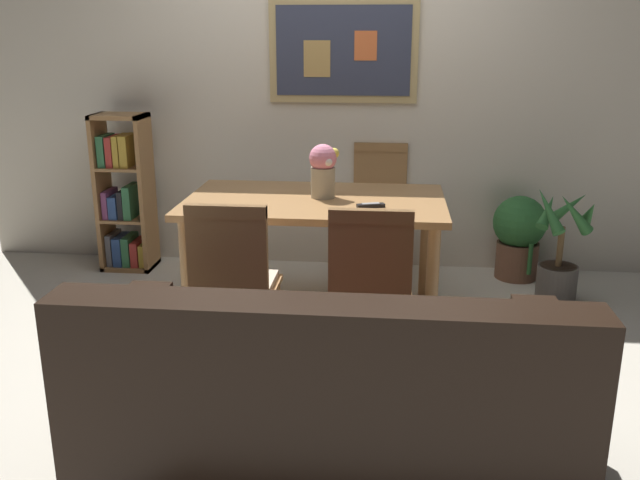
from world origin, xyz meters
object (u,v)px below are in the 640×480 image
(dining_chair_near_left, at_px, (233,275))
(potted_palm, at_px, (560,258))
(dining_chair_far_right, at_px, (379,197))
(bookshelf, at_px, (124,199))
(potted_ivy, at_px, (519,234))
(tv_remote, at_px, (371,205))
(dining_table, at_px, (315,213))
(leather_couch, at_px, (326,409))
(dining_chair_near_right, at_px, (370,281))
(flower_vase, at_px, (323,168))

(dining_chair_near_left, relative_size, potted_palm, 1.20)
(dining_chair_far_right, height_order, bookshelf, bookshelf)
(potted_ivy, bearing_deg, dining_chair_far_right, 174.93)
(potted_palm, bearing_deg, dining_chair_near_left, -147.20)
(potted_ivy, height_order, potted_palm, potted_palm)
(tv_remote, bearing_deg, potted_palm, 23.45)
(dining_chair_near_left, xyz_separation_m, bookshelf, (-1.15, 1.56, -0.02))
(dining_table, bearing_deg, potted_palm, 12.44)
(dining_chair_near_left, height_order, bookshelf, bookshelf)
(dining_chair_far_right, height_order, leather_couch, dining_chair_far_right)
(dining_chair_far_right, xyz_separation_m, potted_palm, (1.15, -0.53, -0.24))
(potted_palm, bearing_deg, dining_table, -167.56)
(dining_table, xyz_separation_m, potted_ivy, (1.34, 0.78, -0.32))
(dining_chair_far_right, bearing_deg, leather_couch, -93.30)
(dining_table, distance_m, bookshelf, 1.63)
(dining_chair_near_right, relative_size, potted_ivy, 1.55)
(dining_chair_near_left, bearing_deg, potted_ivy, 44.62)
(dining_chair_near_right, distance_m, tv_remote, 0.71)
(dining_chair_near_right, bearing_deg, leather_couch, -99.77)
(dining_chair_near_left, bearing_deg, tv_remote, 45.98)
(potted_palm, distance_m, tv_remote, 1.36)
(dining_chair_near_right, distance_m, leather_couch, 0.83)
(dining_table, height_order, flower_vase, flower_vase)
(dining_table, relative_size, potted_ivy, 2.59)
(dining_chair_near_left, distance_m, leather_couch, 0.99)
(potted_palm, relative_size, tv_remote, 4.68)
(potted_ivy, bearing_deg, dining_chair_near_right, -120.90)
(dining_table, distance_m, dining_chair_near_right, 0.93)
(leather_couch, height_order, potted_ivy, leather_couch)
(dining_chair_near_left, height_order, tv_remote, dining_chair_near_left)
(dining_chair_near_right, bearing_deg, potted_ivy, 59.10)
(flower_vase, bearing_deg, bookshelf, 155.53)
(bookshelf, xyz_separation_m, potted_palm, (2.97, -0.39, -0.21))
(dining_table, xyz_separation_m, tv_remote, (0.33, -0.18, 0.10))
(potted_ivy, xyz_separation_m, flower_vase, (-1.29, -0.74, 0.58))
(tv_remote, bearing_deg, dining_chair_near_right, -87.99)
(leather_couch, relative_size, bookshelf, 1.61)
(dining_chair_near_left, bearing_deg, dining_chair_far_right, 68.52)
(leather_couch, bearing_deg, tv_remote, 85.65)
(dining_chair_far_right, height_order, tv_remote, dining_chair_far_right)
(tv_remote, bearing_deg, dining_table, 151.80)
(dining_chair_near_left, distance_m, potted_ivy, 2.32)
(potted_ivy, bearing_deg, flower_vase, -150.21)
(dining_table, bearing_deg, leather_couch, -82.30)
(dining_chair_near_right, relative_size, flower_vase, 2.88)
(potted_palm, height_order, flower_vase, flower_vase)
(dining_chair_far_right, height_order, dining_chair_near_right, same)
(dining_table, height_order, dining_chair_near_left, dining_chair_near_left)
(potted_ivy, distance_m, tv_remote, 1.45)
(potted_ivy, relative_size, potted_palm, 0.77)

